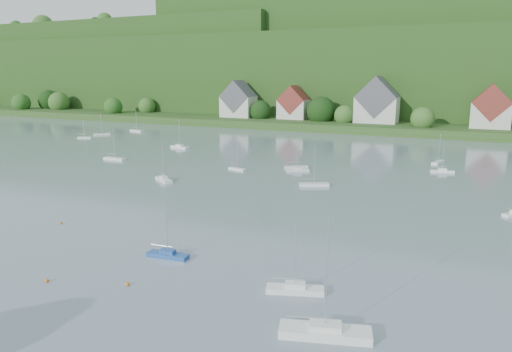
{
  "coord_description": "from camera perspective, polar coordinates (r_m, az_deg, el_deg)",
  "views": [
    {
      "loc": [
        38.61,
        -0.34,
        22.22
      ],
      "look_at": [
        4.38,
        75.0,
        4.0
      ],
      "focal_mm": 33.02,
      "sensor_mm": 36.0,
      "label": 1
    }
  ],
  "objects": [
    {
      "name": "mooring_buoy_3",
      "position": [
        76.96,
        -22.55,
        -5.35
      ],
      "size": [
        0.42,
        0.42,
        0.42
      ],
      "primitive_type": "sphere",
      "color": "orange",
      "rests_on": "ground"
    },
    {
      "name": "village_building_1",
      "position": [
        201.84,
        4.56,
        8.55
      ],
      "size": [
        12.0,
        9.36,
        14.0
      ],
      "color": "beige",
      "rests_on": "far_shore_strip"
    },
    {
      "name": "village_building_0",
      "position": [
        209.81,
        -2.14,
        8.93
      ],
      "size": [
        14.0,
        10.4,
        16.0
      ],
      "color": "beige",
      "rests_on": "far_shore_strip"
    },
    {
      "name": "far_sailboat_cluster",
      "position": [
        122.39,
        10.92,
        1.91
      ],
      "size": [
        186.84,
        73.33,
        8.71
      ],
      "color": "white",
      "rests_on": "ground"
    },
    {
      "name": "far_shore_strip",
      "position": [
        205.08,
        13.54,
        6.27
      ],
      "size": [
        600.0,
        60.0,
        3.0
      ],
      "primitive_type": "cube",
      "color": "#294E1D",
      "rests_on": "ground"
    },
    {
      "name": "mooring_buoy_0",
      "position": [
        57.05,
        -23.99,
        -11.64
      ],
      "size": [
        0.47,
        0.47,
        0.47
      ],
      "primitive_type": "sphere",
      "color": "orange",
      "rests_on": "ground"
    },
    {
      "name": "near_sailboat_4",
      "position": [
        42.91,
        8.35,
        -18.11
      ],
      "size": [
        8.2,
        4.25,
        10.66
      ],
      "rotation": [
        0.0,
        0.0,
        0.27
      ],
      "color": "white",
      "rests_on": "ground"
    },
    {
      "name": "village_building_3",
      "position": [
        186.89,
        26.56,
        7.2
      ],
      "size": [
        13.0,
        10.4,
        15.5
      ],
      "color": "beige",
      "rests_on": "far_shore_strip"
    },
    {
      "name": "village_building_2",
      "position": [
        191.69,
        14.45,
        8.46
      ],
      "size": [
        16.0,
        11.44,
        18.0
      ],
      "color": "beige",
      "rests_on": "far_shore_strip"
    },
    {
      "name": "near_sailboat_3",
      "position": [
        50.05,
        4.76,
        -13.43
      ],
      "size": [
        6.18,
        3.41,
        8.04
      ],
      "rotation": [
        0.0,
        0.0,
        0.31
      ],
      "color": "white",
      "rests_on": "ground"
    },
    {
      "name": "mooring_buoy_2",
      "position": [
        53.35,
        -15.3,
        -12.67
      ],
      "size": [
        0.48,
        0.48,
        0.48
      ],
      "primitive_type": "sphere",
      "color": "orange",
      "rests_on": "ground"
    },
    {
      "name": "near_sailboat_1",
      "position": [
        59.54,
        -10.64,
        -9.3
      ],
      "size": [
        5.38,
        1.94,
        7.11
      ],
      "rotation": [
        0.0,
        0.0,
        0.09
      ],
      "color": "#1F4C9C",
      "rests_on": "ground"
    },
    {
      "name": "forested_ridge",
      "position": [
        271.61,
        16.73,
        12.05
      ],
      "size": [
        620.0,
        181.22,
        69.89
      ],
      "color": "#1D3E14",
      "rests_on": "ground"
    }
  ]
}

